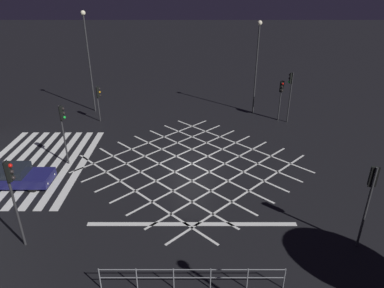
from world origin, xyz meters
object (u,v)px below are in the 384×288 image
traffic_light_nw_cross (290,87)px  waiting_car (14,176)px  traffic_light_nw_main (281,93)px  traffic_light_median_south (63,123)px  traffic_light_ne_main (370,191)px  traffic_light_sw_cross (98,97)px  traffic_light_se_cross (12,188)px  street_lamp_west (88,50)px  street_lamp_east (257,57)px

traffic_light_nw_cross → waiting_car: size_ratio=0.99×
traffic_light_nw_main → traffic_light_nw_cross: bearing=59.4°
traffic_light_median_south → traffic_light_nw_cross: traffic_light_nw_cross is taller
traffic_light_median_south → traffic_light_ne_main: size_ratio=0.99×
traffic_light_nw_main → traffic_light_ne_main: bearing=0.1°
traffic_light_ne_main → traffic_light_nw_cross: bearing=-2.1°
traffic_light_nw_cross → traffic_light_sw_cross: size_ratio=1.39×
traffic_light_ne_main → waiting_car: (-5.30, -18.74, -2.42)m
traffic_light_median_south → traffic_light_sw_cross: 8.00m
traffic_light_nw_main → traffic_light_median_south: 18.19m
traffic_light_se_cross → street_lamp_west: 19.07m
traffic_light_sw_cross → waiting_car: bearing=-104.2°
traffic_light_median_south → waiting_car: 4.39m
street_lamp_west → waiting_car: 14.54m
traffic_light_sw_cross → street_lamp_east: size_ratio=0.38×
traffic_light_median_south → traffic_light_nw_cross: bearing=24.8°
waiting_car → traffic_light_median_south: bearing=48.2°
traffic_light_nw_cross → street_lamp_east: 4.18m
traffic_light_median_south → traffic_light_nw_cross: 18.58m
traffic_light_se_cross → traffic_light_nw_cross: size_ratio=1.01×
traffic_light_nw_main → street_lamp_west: size_ratio=0.40×
traffic_light_se_cross → traffic_light_nw_main: (-16.25, 15.67, -0.60)m
traffic_light_se_cross → traffic_light_median_south: traffic_light_se_cross is taller
traffic_light_nw_main → traffic_light_ne_main: 16.22m
traffic_light_ne_main → waiting_car: size_ratio=0.94×
traffic_light_se_cross → traffic_light_median_south: (-8.08, -0.58, -0.21)m
traffic_light_se_cross → waiting_car: 6.67m
traffic_light_sw_cross → waiting_car: (10.71, -2.71, -1.70)m
traffic_light_nw_cross → traffic_light_sw_cross: (-0.17, -16.61, -0.89)m
traffic_light_nw_main → traffic_light_nw_cross: (0.37, 0.62, 0.58)m
traffic_light_ne_main → street_lamp_west: street_lamp_west is taller
traffic_light_nw_main → traffic_light_nw_cross: traffic_light_nw_cross is taller
waiting_car → traffic_light_nw_main: bearing=30.3°
traffic_light_se_cross → traffic_light_median_south: size_ratio=1.07×
traffic_light_median_south → street_lamp_west: (-10.74, -0.98, 2.82)m
traffic_light_se_cross → traffic_light_sw_cross: (-16.05, -0.32, -0.91)m
traffic_light_nw_main → traffic_light_sw_cross: size_ratio=1.13×
street_lamp_west → waiting_car: street_lamp_west is taller
traffic_light_sw_cross → street_lamp_west: 4.66m
street_lamp_east → street_lamp_west: bearing=-91.7°
street_lamp_west → waiting_car: bearing=-6.2°
traffic_light_se_cross → traffic_light_median_south: bearing=94.1°
traffic_light_se_cross → street_lamp_east: street_lamp_east is taller
traffic_light_nw_main → traffic_light_sw_cross: 15.99m
traffic_light_nw_cross → street_lamp_east: bearing=-44.1°
traffic_light_se_cross → street_lamp_east: size_ratio=0.54×
traffic_light_se_cross → street_lamp_west: (-18.82, -1.56, 2.62)m
traffic_light_sw_cross → street_lamp_east: bearing=9.4°
traffic_light_se_cross → traffic_light_sw_cross: 16.08m
street_lamp_west → waiting_car: size_ratio=2.03×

